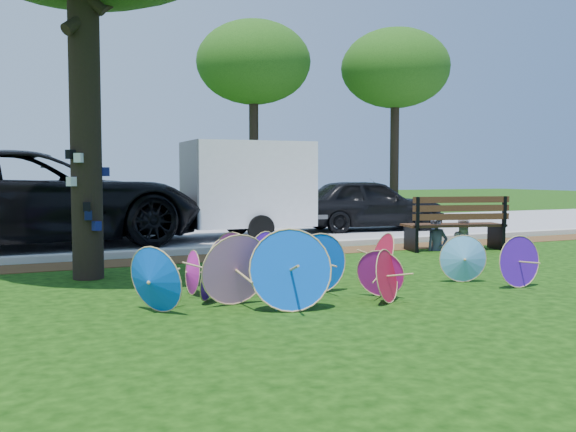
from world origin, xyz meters
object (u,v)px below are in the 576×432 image
at_px(cargo_trailer, 248,184).
at_px(park_bench, 453,223).
at_px(black_van, 31,199).
at_px(dark_pickup, 367,204).
at_px(person_left, 438,217).
at_px(person_right, 465,217).
at_px(parasol_pile, 304,265).

bearing_deg(cargo_trailer, park_bench, -51.31).
xyz_separation_m(black_van, dark_pickup, (8.44, 0.48, -0.30)).
distance_m(dark_pickup, person_left, 4.64).
bearing_deg(person_right, cargo_trailer, 147.07).
relative_size(black_van, park_bench, 3.51).
height_order(parasol_pile, cargo_trailer, cargo_trailer).
height_order(dark_pickup, person_right, dark_pickup).
xyz_separation_m(cargo_trailer, park_bench, (2.84, -3.96, -0.75)).
relative_size(dark_pickup, person_right, 3.17).
distance_m(parasol_pile, cargo_trailer, 7.40).
height_order(parasol_pile, dark_pickup, dark_pickup).
bearing_deg(cargo_trailer, dark_pickup, 12.07).
height_order(parasol_pile, person_left, person_left).
relative_size(dark_pickup, park_bench, 2.01).
bearing_deg(black_van, person_right, -124.20).
relative_size(park_bench, person_right, 1.57).
bearing_deg(person_right, parasol_pile, -130.95).
bearing_deg(black_van, parasol_pile, -166.44).
relative_size(black_van, person_left, 5.40).
bearing_deg(dark_pickup, cargo_trailer, 106.39).
height_order(parasol_pile, park_bench, park_bench).
bearing_deg(dark_pickup, park_bench, 177.13).
bearing_deg(parasol_pile, cargo_trailer, 74.02).
height_order(black_van, cargo_trailer, cargo_trailer).
bearing_deg(dark_pickup, black_van, 100.65).
distance_m(parasol_pile, person_left, 5.51).
relative_size(parasol_pile, black_van, 0.76).
bearing_deg(person_left, park_bench, -6.67).
bearing_deg(parasol_pile, person_left, 34.92).
bearing_deg(person_right, park_bench, -153.97).
bearing_deg(person_left, black_van, 152.54).
distance_m(black_van, person_left, 8.31).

